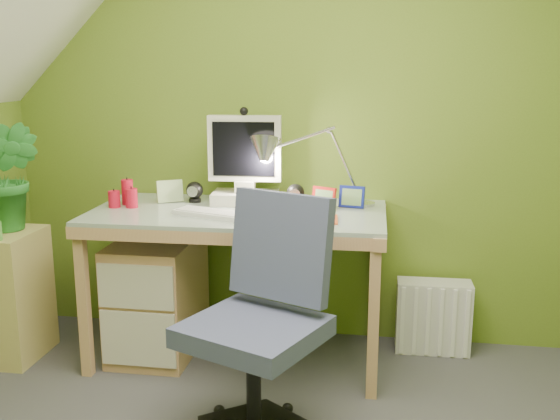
# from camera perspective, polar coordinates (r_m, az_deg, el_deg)

# --- Properties ---
(wall_back) EXTENTS (3.20, 0.01, 2.40)m
(wall_back) POSITION_cam_1_polar(r_m,az_deg,el_deg) (3.54, 1.56, 7.65)
(wall_back) COLOR olive
(wall_back) RESTS_ON floor
(desk) EXTENTS (1.48, 0.76, 0.79)m
(desk) POSITION_cam_1_polar(r_m,az_deg,el_deg) (3.40, -3.60, -6.53)
(desk) COLOR tan
(desk) RESTS_ON floor
(monitor) EXTENTS (0.36, 0.23, 0.47)m
(monitor) POSITION_cam_1_polar(r_m,az_deg,el_deg) (3.42, -3.08, 4.50)
(monitor) COLOR beige
(monitor) RESTS_ON desk
(speaker_left) EXTENTS (0.10, 0.10, 0.11)m
(speaker_left) POSITION_cam_1_polar(r_m,az_deg,el_deg) (3.50, -7.44, 1.56)
(speaker_left) COLOR black
(speaker_left) RESTS_ON desk
(speaker_right) EXTENTS (0.10, 0.10, 0.11)m
(speaker_right) POSITION_cam_1_polar(r_m,az_deg,el_deg) (3.38, 1.36, 1.32)
(speaker_right) COLOR black
(speaker_right) RESTS_ON desk
(keyboard) EXTENTS (0.44, 0.26, 0.02)m
(keyboard) POSITION_cam_1_polar(r_m,az_deg,el_deg) (3.17, -5.66, -0.35)
(keyboard) COLOR white
(keyboard) RESTS_ON desk
(mousepad) EXTENTS (0.28, 0.21, 0.01)m
(mousepad) POSITION_cam_1_polar(r_m,az_deg,el_deg) (3.09, 2.62, -0.79)
(mousepad) COLOR #CE4E20
(mousepad) RESTS_ON desk
(mouse) EXTENTS (0.12, 0.09, 0.04)m
(mouse) POSITION_cam_1_polar(r_m,az_deg,el_deg) (3.09, 2.62, -0.52)
(mouse) COLOR white
(mouse) RESTS_ON mousepad
(amber_tumbler) EXTENTS (0.07, 0.07, 0.08)m
(amber_tumbler) POSITION_cam_1_polar(r_m,az_deg,el_deg) (3.17, -0.84, 0.26)
(amber_tumbler) COLOR brown
(amber_tumbler) RESTS_ON desk
(candle_cluster) EXTENTS (0.20, 0.19, 0.13)m
(candle_cluster) POSITION_cam_1_polar(r_m,az_deg,el_deg) (3.47, -13.39, 1.40)
(candle_cluster) COLOR red
(candle_cluster) RESTS_ON desk
(photo_frame_red) EXTENTS (0.12, 0.07, 0.11)m
(photo_frame_red) POSITION_cam_1_polar(r_m,az_deg,el_deg) (3.33, 3.83, 1.08)
(photo_frame_red) COLOR red
(photo_frame_red) RESTS_ON desk
(photo_frame_blue) EXTENTS (0.13, 0.04, 0.11)m
(photo_frame_blue) POSITION_cam_1_polar(r_m,az_deg,el_deg) (3.36, 6.27, 1.15)
(photo_frame_blue) COLOR navy
(photo_frame_blue) RESTS_ON desk
(photo_frame_green) EXTENTS (0.13, 0.09, 0.12)m
(photo_frame_green) POSITION_cam_1_polar(r_m,az_deg,el_deg) (3.52, -9.57, 1.62)
(photo_frame_green) COLOR #A4C285
(photo_frame_green) RESTS_ON desk
(desk_lamp) EXTENTS (0.57, 0.27, 0.60)m
(desk_lamp) POSITION_cam_1_polar(r_m,az_deg,el_deg) (3.34, 4.50, 5.37)
(desk_lamp) COLOR #BABBBF
(desk_lamp) RESTS_ON desk
(side_ledge) EXTENTS (0.25, 0.38, 0.67)m
(side_ledge) POSITION_cam_1_polar(r_m,az_deg,el_deg) (3.68, -22.11, -6.90)
(side_ledge) COLOR tan
(side_ledge) RESTS_ON floor
(potted_plant) EXTENTS (0.33, 0.28, 0.56)m
(potted_plant) POSITION_cam_1_polar(r_m,az_deg,el_deg) (3.57, -22.52, 2.71)
(potted_plant) COLOR #287A2B
(potted_plant) RESTS_ON side_ledge
(task_chair) EXTENTS (0.73, 0.73, 1.00)m
(task_chair) POSITION_cam_1_polar(r_m,az_deg,el_deg) (2.61, -2.35, -10.11)
(task_chair) COLOR #42486D
(task_chair) RESTS_ON floor
(radiator) EXTENTS (0.39, 0.16, 0.39)m
(radiator) POSITION_cam_1_polar(r_m,az_deg,el_deg) (3.62, 13.19, -9.02)
(radiator) COLOR silver
(radiator) RESTS_ON floor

